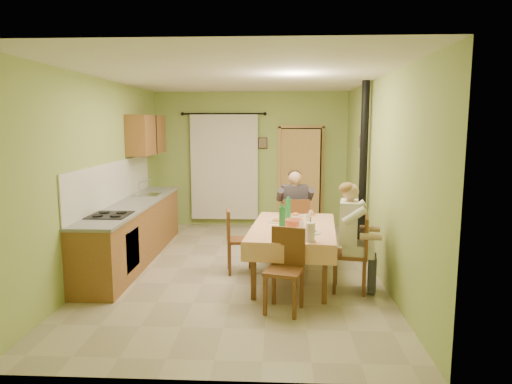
# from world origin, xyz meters

# --- Properties ---
(floor) EXTENTS (4.00, 6.00, 0.01)m
(floor) POSITION_xyz_m (0.00, 0.00, 0.00)
(floor) COLOR tan
(floor) RESTS_ON ground
(room_shell) EXTENTS (4.04, 6.04, 2.82)m
(room_shell) POSITION_xyz_m (0.00, 0.00, 1.82)
(room_shell) COLOR #9BB35C
(room_shell) RESTS_ON ground
(kitchen_run) EXTENTS (0.64, 3.64, 1.56)m
(kitchen_run) POSITION_xyz_m (-1.71, 0.40, 0.48)
(kitchen_run) COLOR brown
(kitchen_run) RESTS_ON ground
(upper_cabinets) EXTENTS (0.35, 1.40, 0.70)m
(upper_cabinets) POSITION_xyz_m (-1.82, 1.70, 1.95)
(upper_cabinets) COLOR brown
(upper_cabinets) RESTS_ON room_shell
(curtain) EXTENTS (1.70, 0.07, 2.22)m
(curtain) POSITION_xyz_m (-0.55, 2.90, 1.26)
(curtain) COLOR black
(curtain) RESTS_ON ground
(doorway) EXTENTS (0.96, 0.30, 2.15)m
(doorway) POSITION_xyz_m (1.04, 2.91, 1.05)
(doorway) COLOR black
(doorway) RESTS_ON ground
(dining_table) EXTENTS (1.31, 2.00, 0.76)m
(dining_table) POSITION_xyz_m (0.79, -0.42, 0.38)
(dining_table) COLOR #EDA87B
(dining_table) RESTS_ON ground
(tableware) EXTENTS (0.70, 1.67, 0.33)m
(tableware) POSITION_xyz_m (0.79, -0.53, 0.83)
(tableware) COLOR white
(tableware) RESTS_ON dining_table
(chair_far) EXTENTS (0.46, 0.46, 0.98)m
(chair_far) POSITION_xyz_m (0.85, 0.60, 0.29)
(chair_far) COLOR brown
(chair_far) RESTS_ON ground
(chair_near) EXTENTS (0.50, 0.50, 0.96)m
(chair_near) POSITION_xyz_m (0.65, -1.51, 0.29)
(chair_near) COLOR brown
(chair_near) RESTS_ON ground
(chair_right) EXTENTS (0.49, 0.49, 0.99)m
(chair_right) POSITION_xyz_m (1.53, -0.82, 0.29)
(chair_right) COLOR brown
(chair_right) RESTS_ON ground
(chair_left) EXTENTS (0.43, 0.43, 0.93)m
(chair_left) POSITION_xyz_m (0.02, -0.15, 0.29)
(chair_left) COLOR brown
(chair_left) RESTS_ON ground
(man_far) EXTENTS (0.61, 0.49, 1.39)m
(man_far) POSITION_xyz_m (0.84, 0.62, 0.88)
(man_far) COLOR #38333D
(man_far) RESTS_ON chair_far
(man_right) EXTENTS (0.52, 0.62, 1.39)m
(man_right) POSITION_xyz_m (1.51, -0.82, 0.88)
(man_right) COLOR silver
(man_right) RESTS_ON chair_right
(stove_flue) EXTENTS (0.24, 0.24, 2.80)m
(stove_flue) POSITION_xyz_m (1.90, 0.60, 1.02)
(stove_flue) COLOR black
(stove_flue) RESTS_ON ground
(picture_back) EXTENTS (0.19, 0.03, 0.23)m
(picture_back) POSITION_xyz_m (0.25, 2.97, 1.75)
(picture_back) COLOR black
(picture_back) RESTS_ON room_shell
(picture_right) EXTENTS (0.03, 0.31, 0.21)m
(picture_right) POSITION_xyz_m (1.97, 1.20, 1.85)
(picture_right) COLOR brown
(picture_right) RESTS_ON room_shell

